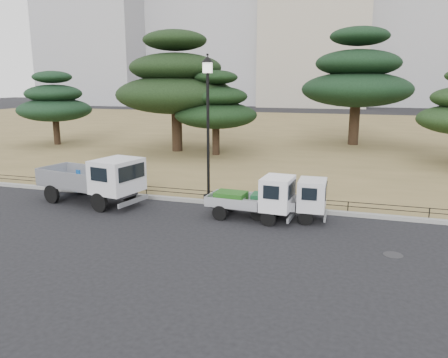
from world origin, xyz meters
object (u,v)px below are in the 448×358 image
(truck_kei_front, at_px, (257,198))
(truck_large, at_px, (95,178))
(truck_kei_rear, at_px, (292,199))
(street_lamp, at_px, (208,104))
(tarp_pile, at_px, (78,180))

(truck_kei_front, bearing_deg, truck_large, -176.70)
(truck_kei_rear, height_order, street_lamp, street_lamp)
(truck_kei_rear, bearing_deg, truck_kei_front, -163.10)
(truck_kei_rear, bearing_deg, tarp_pile, 171.25)
(street_lamp, distance_m, tarp_pile, 7.69)
(truck_kei_rear, distance_m, street_lamp, 5.43)
(truck_kei_rear, bearing_deg, truck_large, -179.16)
(truck_kei_front, xyz_separation_m, truck_kei_rear, (1.29, 0.43, -0.06))
(truck_kei_front, distance_m, truck_kei_rear, 1.36)
(truck_kei_front, distance_m, street_lamp, 4.70)
(tarp_pile, bearing_deg, truck_kei_front, -10.77)
(truck_kei_rear, distance_m, tarp_pile, 10.73)
(street_lamp, bearing_deg, truck_large, -159.18)
(truck_large, distance_m, truck_kei_rear, 8.55)
(tarp_pile, bearing_deg, truck_kei_rear, -7.24)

